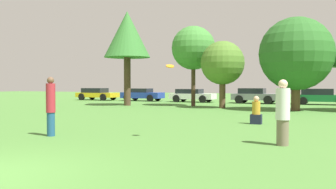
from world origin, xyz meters
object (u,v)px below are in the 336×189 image
at_px(tree_3, 296,54).
at_px(parked_car_blue, 142,94).
at_px(tree_2, 222,63).
at_px(parked_car_green, 321,96).
at_px(parked_car_yellow, 97,94).
at_px(parked_car_grey, 255,95).
at_px(person_thrower, 51,106).
at_px(person_catcher, 283,112).
at_px(parked_car_white, 192,95).
at_px(bystander_sitting, 256,112).
at_px(tree_0, 127,35).
at_px(tree_1, 193,48).
at_px(frisbee, 170,66).

distance_m(tree_3, parked_car_blue, 17.18).
distance_m(tree_2, parked_car_green, 9.86).
bearing_deg(parked_car_yellow, parked_car_grey, 0.56).
relative_size(person_thrower, parked_car_blue, 0.45).
relative_size(parked_car_blue, parked_car_green, 0.95).
bearing_deg(tree_3, person_thrower, -113.09).
relative_size(tree_2, parked_car_grey, 1.19).
distance_m(person_catcher, tree_3, 14.07).
bearing_deg(parked_car_white, parked_car_blue, 179.32).
relative_size(bystander_sitting, tree_0, 0.16).
bearing_deg(parked_car_green, parked_car_white, -178.86).
distance_m(tree_1, parked_car_green, 11.18).
height_order(bystander_sitting, tree_2, tree_2).
bearing_deg(tree_2, parked_car_yellow, 154.41).
bearing_deg(parked_car_white, parked_car_grey, -0.22).
xyz_separation_m(frisbee, tree_3, (2.58, 14.00, 1.33)).
height_order(parked_car_blue, parked_car_grey, parked_car_grey).
bearing_deg(tree_0, tree_2, -0.98).
relative_size(person_thrower, tree_1, 0.31).
distance_m(tree_0, parked_car_yellow, 11.59).
bearing_deg(parked_car_white, bystander_sitting, -61.08).
relative_size(tree_1, parked_car_grey, 1.55).
xyz_separation_m(tree_0, parked_car_blue, (-2.55, 7.33, -4.76)).
height_order(bystander_sitting, tree_1, tree_1).
bearing_deg(parked_car_green, parked_car_blue, -179.45).
xyz_separation_m(tree_0, tree_2, (7.56, -0.13, -2.32)).
distance_m(tree_3, parked_car_grey, 9.08).
bearing_deg(tree_0, frisbee, -56.27).
height_order(bystander_sitting, tree_3, tree_3).
relative_size(person_thrower, tree_3, 0.32).
bearing_deg(parked_car_green, tree_2, -129.13).
bearing_deg(tree_0, parked_car_yellow, 137.07).
relative_size(person_thrower, parked_car_yellow, 0.44).
distance_m(tree_2, tree_3, 4.87).
distance_m(person_thrower, bystander_sitting, 8.21).
height_order(frisbee, parked_car_yellow, frisbee).
xyz_separation_m(bystander_sitting, tree_2, (-3.88, 9.24, 2.61)).
distance_m(frisbee, tree_1, 16.91).
xyz_separation_m(tree_1, parked_car_yellow, (-12.67, 5.84, -3.69)).
height_order(tree_0, parked_car_blue, tree_0).
bearing_deg(person_catcher, tree_3, -95.96).
height_order(bystander_sitting, parked_car_grey, parked_car_grey).
height_order(tree_0, tree_2, tree_0).
relative_size(tree_1, tree_3, 1.04).
height_order(tree_3, parked_car_grey, tree_3).
relative_size(tree_1, parked_car_green, 1.38).
xyz_separation_m(tree_0, tree_3, (12.38, -0.68, -1.89)).
bearing_deg(parked_car_blue, parked_car_white, -0.68).
distance_m(bystander_sitting, parked_car_yellow, 25.35).
xyz_separation_m(person_catcher, parked_car_yellow, (-20.76, 21.68, -0.23)).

